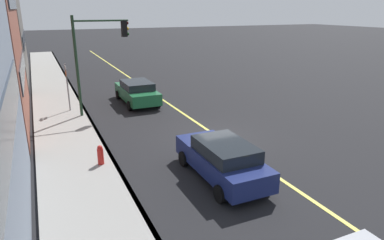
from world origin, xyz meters
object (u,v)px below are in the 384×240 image
(car_navy, at_px, (222,159))
(car_green, at_px, (137,92))
(fire_hydrant, at_px, (101,157))
(traffic_light_mast, at_px, (97,49))
(street_sign_post, at_px, (67,84))

(car_navy, bearing_deg, car_green, -0.56)
(car_green, relative_size, fire_hydrant, 5.10)
(car_green, bearing_deg, traffic_light_mast, 124.68)
(car_green, relative_size, street_sign_post, 1.62)
(car_navy, bearing_deg, fire_hydrant, 54.73)
(traffic_light_mast, xyz_separation_m, fire_hydrant, (-7.06, 1.33, -3.38))
(car_green, distance_m, street_sign_post, 4.44)
(car_green, xyz_separation_m, fire_hydrant, (-8.91, 4.01, -0.32))
(traffic_light_mast, xyz_separation_m, street_sign_post, (1.38, 1.64, -2.10))
(car_green, xyz_separation_m, traffic_light_mast, (-1.85, 2.67, 3.06))
(car_navy, relative_size, car_green, 0.95)
(car_green, distance_m, fire_hydrant, 9.78)
(car_navy, height_order, fire_hydrant, car_navy)
(car_navy, height_order, street_sign_post, street_sign_post)
(traffic_light_mast, height_order, street_sign_post, traffic_light_mast)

